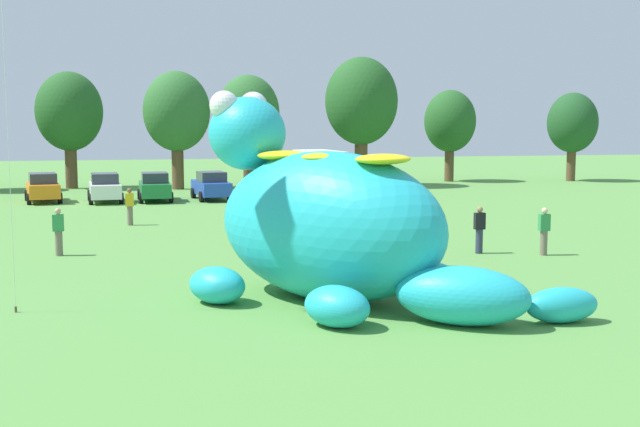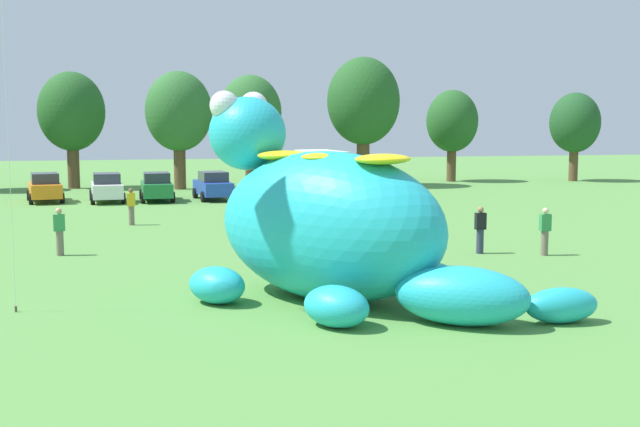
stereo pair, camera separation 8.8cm
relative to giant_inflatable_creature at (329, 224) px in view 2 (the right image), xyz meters
The scene contains 17 objects.
ground_plane 2.10m from the giant_inflatable_creature, 20.79° to the right, with size 160.00×160.00×0.00m, color #568E42.
giant_inflatable_creature is the anchor object (origin of this frame).
car_orange 30.54m from the giant_inflatable_creature, 110.58° to the left, with size 2.48×4.34×1.72m.
car_white 28.64m from the giant_inflatable_creature, 104.45° to the left, with size 2.22×4.24×1.72m.
car_green 28.06m from the giant_inflatable_creature, 98.75° to the left, with size 2.09×4.18×1.72m.
car_blue 27.86m from the giant_inflatable_creature, 91.86° to the left, with size 2.34×4.29×1.72m.
box_truck 28.43m from the giant_inflatable_creature, 78.58° to the left, with size 3.00×6.60×2.95m.
tree_mid_left 39.49m from the giant_inflatable_creature, 104.62° to the left, with size 4.63×4.63×8.21m.
tree_centre_left 36.09m from the giant_inflatable_creature, 94.12° to the left, with size 4.63×4.63×8.21m.
tree_centre 37.78m from the giant_inflatable_creature, 85.98° to the left, with size 4.57×4.57×8.11m.
tree_centre_right 37.32m from the giant_inflatable_creature, 73.33° to the left, with size 5.28×5.28×9.37m.
tree_mid_right 42.97m from the giant_inflatable_creature, 64.12° to the left, with size 4.05×4.05×7.19m.
tree_right 46.61m from the giant_inflatable_creature, 52.45° to the left, with size 3.94×3.94×7.00m.
spectator_near_inflatable 11.84m from the giant_inflatable_creature, 131.53° to the left, with size 0.38×0.26×1.71m.
spectator_mid_field 17.68m from the giant_inflatable_creature, 108.17° to the left, with size 0.38×0.26×1.71m.
spectator_by_cars 10.54m from the giant_inflatable_creature, 29.88° to the left, with size 0.38×0.26×1.71m.
spectator_wandering 9.34m from the giant_inflatable_creature, 41.00° to the left, with size 0.38×0.26×1.71m.
Camera 2 is at (-5.00, -20.08, 4.77)m, focal length 44.29 mm.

